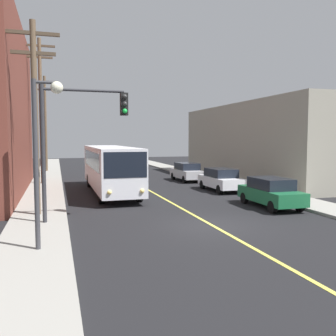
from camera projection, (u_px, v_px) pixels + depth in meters
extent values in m
plane|color=black|center=(212.00, 225.00, 16.21)|extent=(120.00, 120.00, 0.00)
cube|color=gray|center=(44.00, 197.00, 23.68)|extent=(2.50, 90.00, 0.15)
cube|color=gray|center=(248.00, 188.00, 27.83)|extent=(2.50, 90.00, 0.15)
cube|color=#D8CC4C|center=(139.00, 185.00, 30.53)|extent=(0.16, 60.00, 0.01)
cube|color=black|center=(24.00, 170.00, 25.48)|extent=(0.06, 12.43, 1.30)
cube|color=black|center=(23.00, 123.00, 25.23)|extent=(0.06, 12.43, 1.30)
cube|color=black|center=(21.00, 75.00, 24.98)|extent=(0.06, 12.43, 1.30)
cube|color=gray|center=(287.00, 142.00, 35.10)|extent=(12.00, 21.66, 6.84)
cube|color=black|center=(230.00, 163.00, 33.53)|extent=(0.06, 15.16, 1.30)
cube|color=black|center=(230.00, 127.00, 33.28)|extent=(0.06, 15.16, 1.30)
cube|color=silver|center=(110.00, 167.00, 25.75)|extent=(2.59, 12.01, 2.75)
cube|color=black|center=(126.00, 165.00, 20.01)|extent=(2.35, 0.09, 1.40)
cube|color=black|center=(100.00, 154.00, 31.41)|extent=(2.30, 0.09, 1.10)
cube|color=black|center=(91.00, 159.00, 25.35)|extent=(0.10, 10.20, 1.10)
cube|color=black|center=(128.00, 159.00, 26.08)|extent=(0.10, 10.20, 1.10)
cube|color=orange|center=(125.00, 154.00, 19.97)|extent=(1.79, 0.07, 0.30)
sphere|color=#F9D872|center=(109.00, 192.00, 19.83)|extent=(0.24, 0.24, 0.24)
sphere|color=#F9D872|center=(142.00, 191.00, 20.34)|extent=(0.24, 0.24, 0.24)
cylinder|color=black|center=(101.00, 195.00, 21.53)|extent=(0.30, 1.00, 1.00)
cylinder|color=black|center=(139.00, 193.00, 22.18)|extent=(0.30, 1.00, 1.00)
cylinder|color=black|center=(89.00, 181.00, 28.87)|extent=(0.30, 1.00, 1.00)
cylinder|color=black|center=(118.00, 180.00, 29.52)|extent=(0.30, 1.00, 1.00)
cube|color=#196038|center=(271.00, 195.00, 20.40)|extent=(1.87, 4.43, 0.70)
cube|color=black|center=(271.00, 183.00, 20.34)|extent=(1.66, 2.49, 0.60)
cylinder|color=black|center=(272.00, 207.00, 18.77)|extent=(0.23, 0.64, 0.64)
cylinder|color=black|center=(300.00, 205.00, 19.20)|extent=(0.23, 0.64, 0.64)
cylinder|color=black|center=(244.00, 198.00, 21.65)|extent=(0.23, 0.64, 0.64)
cylinder|color=black|center=(269.00, 197.00, 22.08)|extent=(0.23, 0.64, 0.64)
cube|color=silver|center=(221.00, 182.00, 26.81)|extent=(1.84, 4.41, 0.70)
cube|color=black|center=(221.00, 173.00, 26.76)|extent=(1.64, 2.48, 0.60)
cylinder|color=black|center=(219.00, 190.00, 25.18)|extent=(0.23, 0.64, 0.64)
cylinder|color=black|center=(241.00, 189.00, 25.65)|extent=(0.23, 0.64, 0.64)
cylinder|color=black|center=(202.00, 184.00, 28.03)|extent=(0.23, 0.64, 0.64)
cylinder|color=black|center=(222.00, 184.00, 28.51)|extent=(0.23, 0.64, 0.64)
cube|color=#B7B7BC|center=(187.00, 173.00, 33.13)|extent=(1.88, 4.43, 0.70)
cube|color=black|center=(187.00, 166.00, 33.08)|extent=(1.66, 2.49, 0.60)
cylinder|color=black|center=(184.00, 179.00, 31.49)|extent=(0.23, 0.64, 0.64)
cylinder|color=black|center=(202.00, 179.00, 31.97)|extent=(0.23, 0.64, 0.64)
cylinder|color=black|center=(173.00, 176.00, 34.34)|extent=(0.23, 0.64, 0.64)
cylinder|color=black|center=(189.00, 176.00, 34.82)|extent=(0.23, 0.64, 0.64)
cylinder|color=brown|center=(35.00, 119.00, 17.45)|extent=(0.28, 0.28, 9.06)
cube|color=#4C3D2D|center=(33.00, 33.00, 17.15)|extent=(2.40, 0.16, 0.16)
cube|color=#4C3D2D|center=(33.00, 53.00, 17.22)|extent=(2.00, 0.16, 0.16)
cylinder|color=brown|center=(41.00, 112.00, 29.94)|extent=(0.28, 0.28, 11.58)
cube|color=#4C3D2D|center=(39.00, 46.00, 29.53)|extent=(2.40, 0.16, 0.16)
cube|color=#4C3D2D|center=(40.00, 57.00, 29.61)|extent=(2.00, 0.16, 0.16)
cylinder|color=brown|center=(46.00, 124.00, 41.61)|extent=(0.28, 0.28, 10.55)
cube|color=#4C3D2D|center=(44.00, 81.00, 41.24)|extent=(2.40, 0.16, 0.16)
cube|color=#4C3D2D|center=(45.00, 90.00, 41.31)|extent=(2.00, 0.16, 0.16)
cylinder|color=#2D2D33|center=(43.00, 153.00, 15.87)|extent=(0.18, 0.18, 6.00)
cylinder|color=#2D2D33|center=(84.00, 90.00, 16.16)|extent=(3.50, 0.12, 0.12)
cube|color=black|center=(124.00, 104.00, 16.70)|extent=(0.32, 0.36, 1.00)
sphere|color=#2D2D2D|center=(125.00, 97.00, 16.50)|extent=(0.22, 0.22, 0.22)
sphere|color=#2D2D2D|center=(125.00, 104.00, 16.52)|extent=(0.22, 0.22, 0.22)
sphere|color=green|center=(125.00, 111.00, 16.55)|extent=(0.22, 0.22, 0.22)
cylinder|color=#38383D|center=(36.00, 165.00, 11.98)|extent=(0.16, 0.16, 5.50)
cylinder|color=#38383D|center=(45.00, 82.00, 11.88)|extent=(0.70, 0.10, 0.10)
sphere|color=#EAE5C6|center=(57.00, 88.00, 11.99)|extent=(0.40, 0.40, 0.40)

